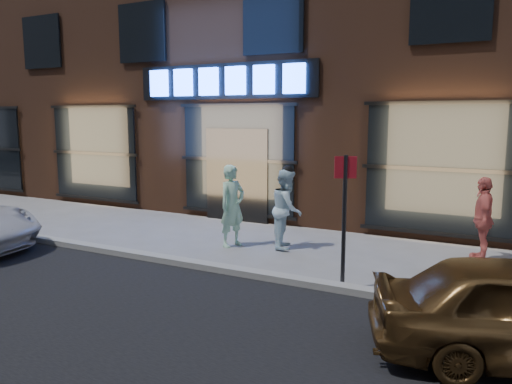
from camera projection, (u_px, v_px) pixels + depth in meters
The scene contains 7 objects.
ground at pixel (138, 258), 9.67m from camera, with size 90.00×90.00×0.00m, color slate.
curb at pixel (137, 255), 9.66m from camera, with size 60.00×0.25×0.12m, color gray.
storefront_building at pixel (299, 39), 15.90m from camera, with size 30.20×8.28×10.30m.
man_bowtie at pixel (232, 206), 10.43m from camera, with size 0.63×0.41×1.72m, color #AFE6CA.
man_cap at pixel (287, 209), 10.31m from camera, with size 0.80×0.62×1.65m, color white.
passerby at pixel (483, 219), 9.40m from camera, with size 0.94×0.39×1.60m, color #D56358.
sign_post at pixel (344, 209), 7.76m from camera, with size 0.32×0.17×2.13m.
Camera 1 is at (6.36, -7.25, 2.73)m, focal length 35.00 mm.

